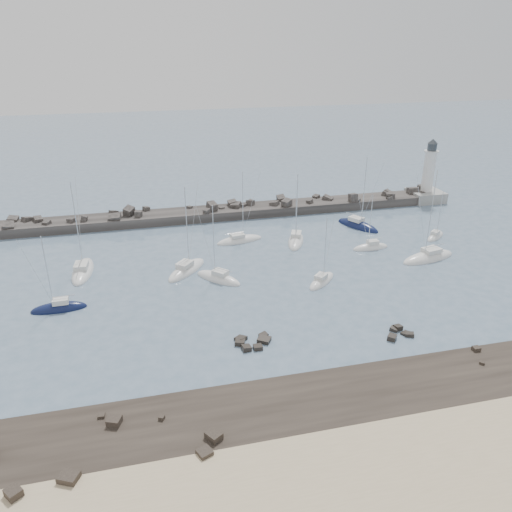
# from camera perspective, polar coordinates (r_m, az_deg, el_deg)

# --- Properties ---
(ground) EXTENTS (400.00, 400.00, 0.00)m
(ground) POSITION_cam_1_polar(r_m,az_deg,el_deg) (69.83, 1.38, -5.65)
(ground) COLOR slate
(ground) RESTS_ON ground
(sand_strip) EXTENTS (140.00, 14.00, 1.00)m
(sand_strip) POSITION_cam_1_polar(r_m,az_deg,el_deg) (46.39, 12.67, -24.87)
(sand_strip) COLOR #C8B28B
(sand_strip) RESTS_ON ground
(rock_shelf) EXTENTS (140.00, 12.25, 2.08)m
(rock_shelf) POSITION_cam_1_polar(r_m,az_deg,el_deg) (52.67, 7.53, -17.19)
(rock_shelf) COLOR black
(rock_shelf) RESTS_ON ground
(rock_cluster_near) EXTENTS (4.74, 3.84, 1.25)m
(rock_cluster_near) POSITION_cam_1_polar(r_m,az_deg,el_deg) (61.87, -0.30, -9.90)
(rock_cluster_near) COLOR black
(rock_cluster_near) RESTS_ON ground
(rock_cluster_far) EXTENTS (4.01, 3.21, 1.20)m
(rock_cluster_far) POSITION_cam_1_polar(r_m,az_deg,el_deg) (65.91, 16.11, -8.58)
(rock_cluster_far) COLOR black
(rock_cluster_far) RESTS_ON ground
(breakwater) EXTENTS (115.00, 7.00, 5.19)m
(breakwater) POSITION_cam_1_polar(r_m,az_deg,el_deg) (102.80, -8.18, 4.30)
(breakwater) COLOR #2F2C2A
(breakwater) RESTS_ON ground
(lighthouse) EXTENTS (7.00, 7.00, 14.60)m
(lighthouse) POSITION_cam_1_polar(r_m,az_deg,el_deg) (119.48, 18.90, 7.44)
(lighthouse) COLOR gray
(lighthouse) RESTS_ON ground
(sailboat_1) EXTENTS (3.93, 10.17, 15.64)m
(sailboat_1) POSITION_cam_1_polar(r_m,az_deg,el_deg) (83.65, -19.18, -1.70)
(sailboat_1) COLOR white
(sailboat_1) RESTS_ON ground
(sailboat_2) EXTENTS (7.46, 2.49, 11.92)m
(sailboat_2) POSITION_cam_1_polar(r_m,az_deg,el_deg) (73.81, -21.58, -5.62)
(sailboat_2) COLOR #0E163A
(sailboat_2) RESTS_ON ground
(sailboat_3) EXTENTS (8.23, 9.04, 14.78)m
(sailboat_3) POSITION_cam_1_polar(r_m,az_deg,el_deg) (80.22, -7.93, -1.63)
(sailboat_3) COLOR white
(sailboat_3) RESTS_ON ground
(sailboat_4) EXTENTS (9.15, 4.30, 13.76)m
(sailboat_4) POSITION_cam_1_polar(r_m,az_deg,el_deg) (91.01, -1.90, 1.77)
(sailboat_4) COLOR white
(sailboat_4) RESTS_ON ground
(sailboat_5) EXTENTS (7.39, 7.63, 12.91)m
(sailboat_5) POSITION_cam_1_polar(r_m,az_deg,el_deg) (77.01, -4.31, -2.60)
(sailboat_5) COLOR white
(sailboat_5) RESTS_ON ground
(sailboat_6) EXTENTS (5.87, 9.14, 13.93)m
(sailboat_6) POSITION_cam_1_polar(r_m,az_deg,el_deg) (90.96, 4.57, 1.70)
(sailboat_6) COLOR white
(sailboat_6) RESTS_ON ground
(sailboat_7) EXTENTS (6.54, 6.35, 11.10)m
(sailboat_7) POSITION_cam_1_polar(r_m,az_deg,el_deg) (76.66, 7.51, -2.89)
(sailboat_7) COLOR white
(sailboat_7) RESTS_ON ground
(sailboat_8) EXTENTS (7.06, 9.73, 15.06)m
(sailboat_8) POSITION_cam_1_polar(r_m,az_deg,el_deg) (99.95, 11.54, 3.38)
(sailboat_8) COLOR #0E163A
(sailboat_8) RESTS_ON ground
(sailboat_9) EXTENTS (6.77, 2.34, 10.81)m
(sailboat_9) POSITION_cam_1_polar(r_m,az_deg,el_deg) (90.13, 12.96, 0.92)
(sailboat_9) COLOR white
(sailboat_9) RESTS_ON ground
(sailboat_10) EXTENTS (10.95, 5.48, 16.46)m
(sailboat_10) POSITION_cam_1_polar(r_m,az_deg,el_deg) (88.69, 19.08, -0.21)
(sailboat_10) COLOR white
(sailboat_10) RESTS_ON ground
(sailboat_11) EXTENTS (5.90, 5.01, 9.62)m
(sailboat_11) POSITION_cam_1_polar(r_m,az_deg,el_deg) (98.52, 19.80, 2.08)
(sailboat_11) COLOR white
(sailboat_11) RESTS_ON ground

